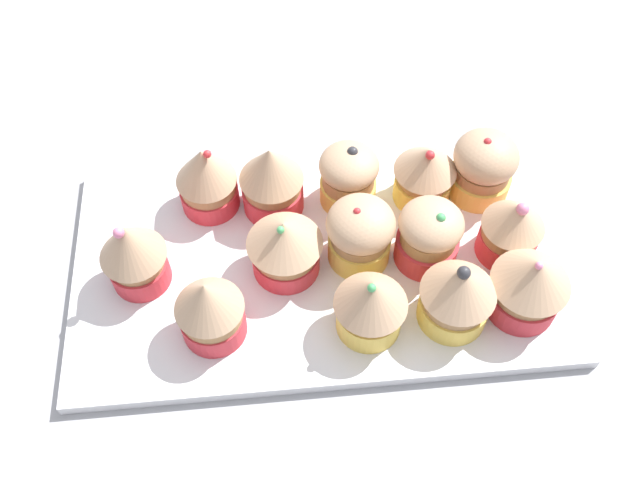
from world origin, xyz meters
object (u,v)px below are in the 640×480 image
cupcake_4 (206,178)px  cupcake_6 (429,235)px  cupcake_13 (210,308)px  cupcake_3 (272,179)px  cupcake_9 (133,253)px  baking_tray (320,262)px  cupcake_7 (360,232)px  cupcake_8 (285,245)px  cupcake_12 (371,304)px  cupcake_5 (512,228)px  cupcake_0 (483,166)px  cupcake_11 (458,294)px  cupcake_2 (349,176)px  cupcake_10 (530,284)px  cupcake_1 (425,173)px

cupcake_4 → cupcake_6: bearing=157.8°
cupcake_4 → cupcake_13: size_ratio=1.05×
cupcake_3 → cupcake_9: 13.97cm
baking_tray → cupcake_9: 16.64cm
baking_tray → cupcake_9: cupcake_9 is taller
cupcake_6 → cupcake_7: (5.97, -0.73, 0.15)cm
cupcake_8 → cupcake_12: bearing=135.3°
cupcake_3 → cupcake_5: (-20.65, 7.07, -0.52)cm
cupcake_6 → cupcake_13: 19.84cm
cupcake_12 → cupcake_13: (13.01, -0.75, 0.05)cm
baking_tray → cupcake_5: (-16.81, 0.67, 4.12)cm
baking_tray → cupcake_5: 17.32cm
cupcake_9 → cupcake_5: bearing=179.9°
cupcake_9 → cupcake_0: bearing=-167.4°
cupcake_6 → cupcake_11: (-1.22, 6.19, 0.27)cm
baking_tray → cupcake_2: 8.35cm
cupcake_6 → cupcake_8: cupcake_6 is taller
cupcake_0 → cupcake_8: (19.00, 7.08, -0.02)cm
cupcake_3 → cupcake_0: bearing=-179.7°
cupcake_2 → cupcake_10: size_ratio=0.94×
cupcake_0 → cupcake_4: 25.69cm
cupcake_8 → cupcake_9: (12.83, 0.01, 0.64)cm
cupcake_8 → cupcake_3: bearing=-84.0°
baking_tray → cupcake_12: 9.00cm
cupcake_8 → cupcake_13: (6.44, 5.74, 0.28)cm
baking_tray → cupcake_11: cupcake_11 is taller
cupcake_1 → cupcake_6: same height
cupcake_7 → cupcake_13: size_ratio=0.97×
cupcake_8 → cupcake_11: 15.14cm
cupcake_2 → cupcake_9: cupcake_9 is taller
cupcake_10 → cupcake_2: bearing=-43.9°
cupcake_0 → cupcake_10: size_ratio=0.99×
cupcake_4 → cupcake_9: cupcake_9 is taller
cupcake_3 → cupcake_6: size_ratio=1.13×
cupcake_9 → cupcake_12: (-19.41, 6.48, -0.41)cm
cupcake_9 → cupcake_10: (-32.74, 5.85, -0.43)cm
cupcake_4 → cupcake_13: cupcake_4 is taller
cupcake_0 → cupcake_5: 7.22cm
cupcake_6 → cupcake_8: (12.57, -0.06, 0.07)cm
cupcake_1 → cupcake_10: (-6.50, 12.66, 0.18)cm
cupcake_3 → cupcake_8: cupcake_3 is taller
cupcake_5 → cupcake_7: bearing=-3.2°
cupcake_4 → cupcake_8: 10.28cm
baking_tray → cupcake_8: size_ratio=6.46×
cupcake_9 → cupcake_10: size_ratio=1.11×
cupcake_8 → cupcake_11: bearing=155.6°
cupcake_4 → cupcake_10: (-26.60, 13.66, -0.11)cm
baking_tray → cupcake_5: bearing=177.7°
cupcake_0 → cupcake_11: bearing=68.7°
cupcake_6 → cupcake_8: size_ratio=1.02×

